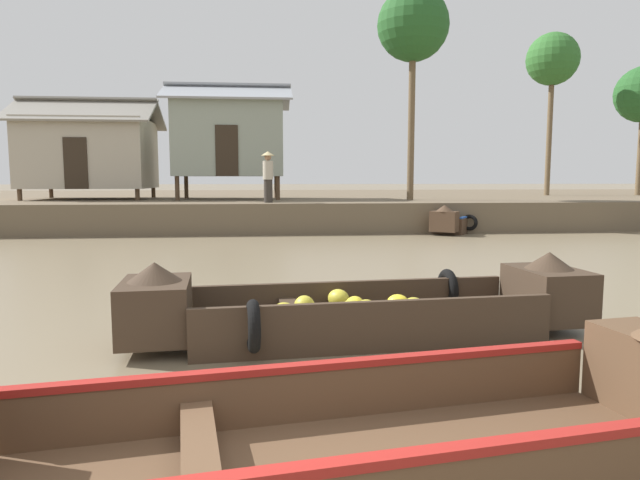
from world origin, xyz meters
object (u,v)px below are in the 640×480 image
Objects in this scene: viewer_boat at (352,437)px; palm_tree_mid at (553,61)px; stilt_house_mid_right at (229,137)px; vendor_person at (268,174)px; banana_boat at (364,309)px; palm_tree_near at (413,27)px; stilt_house_mid_left at (90,152)px; fishing_skiff_distant at (464,220)px.

palm_tree_mid reaches higher than viewer_boat.
vendor_person is at bearing -66.53° from stilt_house_mid_right.
viewer_boat is (-0.60, -2.97, -0.04)m from banana_boat.
palm_tree_near reaches higher than viewer_boat.
fishing_skiff_distant is at bearing -13.86° from stilt_house_mid_left.
fishing_skiff_distant is 14.08m from stilt_house_mid_left.
fishing_skiff_distant is at bearing -135.65° from palm_tree_mid.
stilt_house_mid_left reaches higher than banana_boat.
palm_tree_mid is (12.00, 18.76, 6.74)m from banana_boat.
stilt_house_mid_right is (-8.21, 2.85, 3.01)m from fishing_skiff_distant.
stilt_house_mid_left is (-13.46, 3.32, 2.42)m from fishing_skiff_distant.
stilt_house_mid_left reaches higher than viewer_boat.
banana_boat is 1.02× the size of viewer_boat.
viewer_boat is at bearing -105.90° from palm_tree_near.
stilt_house_mid_left is 0.69× the size of palm_tree_near.
banana_boat is 3.03m from viewer_boat.
vendor_person is (6.69, -3.78, -0.84)m from stilt_house_mid_left.
stilt_house_mid_left is at bearing 150.53° from vendor_person.
stilt_house_mid_left is 5.31m from stilt_house_mid_right.
stilt_house_mid_left is at bearing 174.85° from stilt_house_mid_right.
viewer_boat is 26.02m from palm_tree_mid.
stilt_house_mid_right is 0.64× the size of palm_tree_mid.
vendor_person is at bearing -176.14° from fishing_skiff_distant.
banana_boat is at bearing -64.50° from stilt_house_mid_left.
banana_boat reaches higher than viewer_boat.
vendor_person reaches higher than fishing_skiff_distant.
palm_tree_near is at bearing 19.04° from vendor_person.
palm_tree_near is at bearing -148.74° from palm_tree_mid.
banana_boat is 13.98m from fishing_skiff_distant.
viewer_boat is 1.11× the size of fishing_skiff_distant.
vendor_person reaches higher than viewer_boat.
banana_boat is at bearing -114.57° from fishing_skiff_distant.
fishing_skiff_distant is 0.62× the size of palm_tree_near.
palm_tree_near is (11.90, -1.98, 4.39)m from stilt_house_mid_left.
palm_tree_mid is (14.40, 3.20, 3.73)m from stilt_house_mid_right.
palm_tree_near is at bearing 74.10° from viewer_boat.
stilt_house_mid_left is (-7.65, 16.04, 2.43)m from banana_boat.
vendor_person is (-0.36, 15.23, 1.63)m from viewer_boat.
palm_tree_mid is at bearing 12.52° from stilt_house_mid_right.
vendor_person is at bearing -29.47° from stilt_house_mid_left.
stilt_house_mid_right is at bearing -167.48° from palm_tree_mid.
viewer_boat is at bearing -120.10° from palm_tree_mid.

